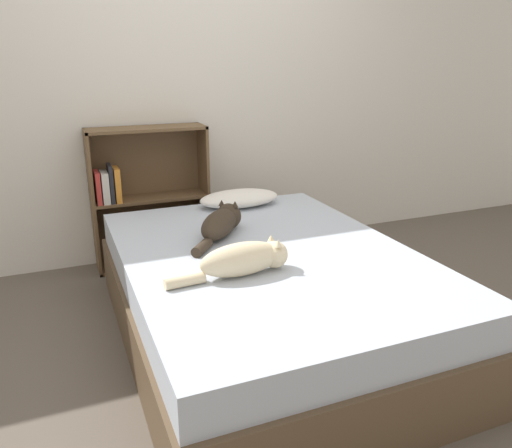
{
  "coord_description": "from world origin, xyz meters",
  "views": [
    {
      "loc": [
        -0.95,
        -2.16,
        1.43
      ],
      "look_at": [
        0.0,
        0.15,
        0.6
      ],
      "focal_mm": 35.0,
      "sensor_mm": 36.0,
      "label": 1
    }
  ],
  "objects": [
    {
      "name": "ground_plane",
      "position": [
        0.0,
        0.0,
        0.0
      ],
      "size": [
        8.0,
        8.0,
        0.0
      ],
      "primitive_type": "plane",
      "color": "brown"
    },
    {
      "name": "wall_back",
      "position": [
        0.0,
        1.43,
        1.25
      ],
      "size": [
        8.0,
        0.06,
        2.5
      ],
      "color": "silver",
      "rests_on": "ground_plane"
    },
    {
      "name": "bed",
      "position": [
        0.0,
        0.0,
        0.24
      ],
      "size": [
        1.45,
        1.99,
        0.5
      ],
      "color": "brown",
      "rests_on": "ground_plane"
    },
    {
      "name": "pillow",
      "position": [
        0.16,
        0.82,
        0.55
      ],
      "size": [
        0.54,
        0.29,
        0.11
      ],
      "color": "white",
      "rests_on": "bed"
    },
    {
      "name": "cat_light",
      "position": [
        -0.2,
        -0.22,
        0.57
      ],
      "size": [
        0.59,
        0.17,
        0.15
      ],
      "rotation": [
        0.0,
        0.0,
        0.07
      ],
      "color": "beige",
      "rests_on": "bed"
    },
    {
      "name": "cat_dark",
      "position": [
        -0.14,
        0.32,
        0.57
      ],
      "size": [
        0.39,
        0.46,
        0.17
      ],
      "rotation": [
        0.0,
        0.0,
        0.89
      ],
      "color": "#33281E",
      "rests_on": "bed"
    },
    {
      "name": "bookshelf",
      "position": [
        -0.38,
        1.3,
        0.51
      ],
      "size": [
        0.81,
        0.26,
        0.99
      ],
      "color": "brown",
      "rests_on": "ground_plane"
    }
  ]
}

